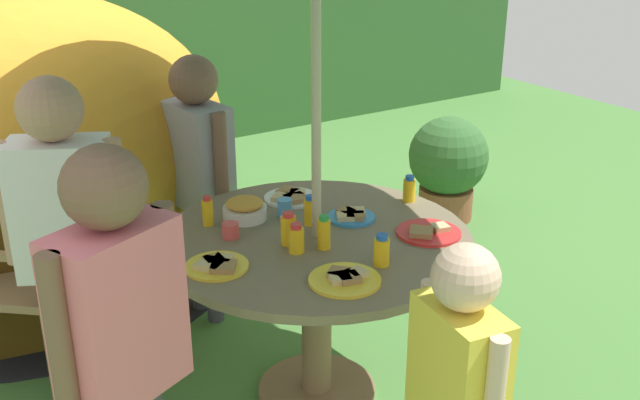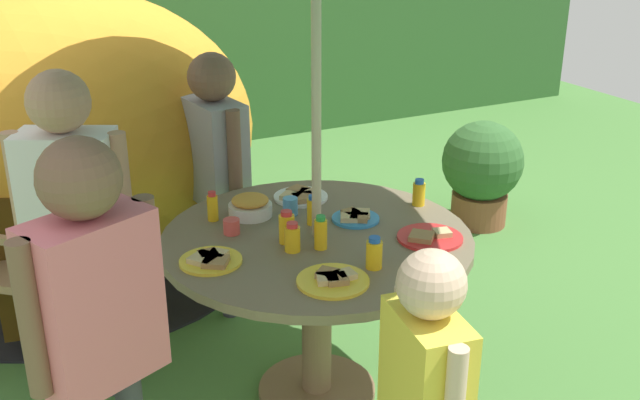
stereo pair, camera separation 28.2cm
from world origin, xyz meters
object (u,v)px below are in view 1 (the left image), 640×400
Objects in this scene: child_in_white_shirt at (64,209)px; juice_bottle_mid_left at (324,233)px; dome_tent at (25,141)px; juice_bottle_far_right at (382,251)px; juice_bottle_front_edge at (409,189)px; juice_bottle_spot_b at (208,212)px; plate_near_left at (345,279)px; plate_far_left at (351,216)px; juice_bottle_near_right at (288,229)px; child_in_grey_shirt at (198,157)px; child_in_yellow_shirt at (458,374)px; cup_near at (285,208)px; garden_table at (317,269)px; child_in_pink_shirt at (118,313)px; potted_plant at (448,164)px; juice_bottle_center_back at (296,239)px; snack_bowl at (245,209)px; plate_mid_right at (291,197)px; cup_far at (230,230)px; plate_back_edge at (217,265)px; plate_center_front at (428,232)px; juice_bottle_spot_a at (310,211)px.

child_in_white_shirt reaches higher than juice_bottle_mid_left.
dome_tent reaches higher than juice_bottle_far_right.
juice_bottle_front_edge is 0.94× the size of juice_bottle_spot_b.
plate_near_left and plate_far_left have the same top height.
child_in_grey_shirt is at bearing 88.80° from juice_bottle_near_right.
child_in_yellow_shirt is 15.13× the size of cup_near.
child_in_white_shirt is (-0.15, -1.32, 0.12)m from dome_tent.
plate_far_left is at bearing -52.02° from dome_tent.
garden_table is 0.89× the size of child_in_pink_shirt.
juice_bottle_near_right is at bearing -60.90° from juice_bottle_spot_b.
juice_bottle_near_right reaches higher than potted_plant.
child_in_white_shirt is 1.10m from plate_far_left.
child_in_grey_shirt is 0.84m from plate_far_left.
juice_bottle_mid_left reaches higher than plate_near_left.
juice_bottle_center_back reaches higher than plate_far_left.
juice_bottle_center_back is (0.02, -0.37, 0.01)m from snack_bowl.
plate_mid_right is (0.21, -0.47, -0.09)m from child_in_grey_shirt.
plate_mid_right is (0.24, 1.31, 0.04)m from child_in_yellow_shirt.
juice_bottle_center_back reaches higher than potted_plant.
juice_bottle_front_edge is (0.65, 1.03, 0.08)m from child_in_yellow_shirt.
garden_table is 0.26m from plate_far_left.
child_in_white_shirt reaches higher than snack_bowl.
cup_far is (-0.25, 0.27, -0.03)m from juice_bottle_mid_left.
child_in_pink_shirt reaches higher than plate_back_edge.
plate_near_left is at bearing -100.74° from cup_near.
plate_center_front is at bearing -50.66° from cup_near.
plate_near_left is 0.53m from plate_far_left.
child_in_white_shirt reaches higher than cup_far.
plate_center_front is 2.13× the size of juice_bottle_far_right.
plate_near_left is at bearing -144.97° from juice_bottle_front_edge.
juice_bottle_spot_a reaches higher than juice_bottle_center_back.
juice_bottle_mid_left is 0.59m from juice_bottle_front_edge.
plate_far_left is at bearing 11.22° from juice_bottle_near_right.
garden_table is 0.96m from child_in_yellow_shirt.
juice_bottle_mid_left reaches higher than cup_far.
juice_bottle_center_back is at bearing -58.85° from cup_far.
cup_near reaches higher than plate_near_left.
plate_back_edge is at bearing 26.89° from child_in_yellow_shirt.
child_in_pink_shirt reaches higher than juice_bottle_far_right.
juice_bottle_center_back is at bearing -87.40° from snack_bowl.
plate_near_left is at bearing -106.91° from plate_mid_right.
potted_plant is at bearing 31.44° from juice_bottle_spot_a.
cup_near is (0.43, 0.27, 0.02)m from plate_back_edge.
dome_tent is 20.16× the size of juice_bottle_spot_b.
plate_back_edge is at bearing -110.37° from juice_bottle_spot_b.
juice_bottle_center_back is (-0.51, 0.14, 0.04)m from plate_center_front.
cup_near is (0.11, 0.60, 0.03)m from plate_near_left.
child_in_grey_shirt is 7.28× the size of snack_bowl.
child_in_pink_shirt is at bearing 61.90° from child_in_yellow_shirt.
juice_bottle_front_edge reaches higher than snack_bowl.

